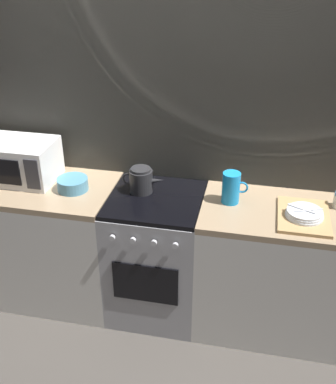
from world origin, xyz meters
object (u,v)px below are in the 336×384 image
(kettle, at_px, (141,180))
(mixing_bowl, at_px, (73,184))
(dish_pile, at_px, (304,215))
(microwave, at_px, (21,161))
(pitcher, at_px, (231,188))
(stove_unit, at_px, (156,255))

(kettle, height_order, mixing_bowl, kettle)
(kettle, relative_size, dish_pile, 0.71)
(microwave, bearing_deg, kettle, -0.31)
(pitcher, xyz_separation_m, dish_pile, (0.44, -0.10, -0.08))
(kettle, bearing_deg, dish_pile, -6.77)
(dish_pile, bearing_deg, pitcher, 166.70)
(microwave, relative_size, dish_pile, 1.15)
(stove_unit, bearing_deg, dish_pile, -3.67)
(stove_unit, bearing_deg, pitcher, 5.56)
(pitcher, bearing_deg, kettle, 178.34)
(microwave, xyz_separation_m, pitcher, (1.41, -0.02, -0.03))
(dish_pile, bearing_deg, stove_unit, 176.33)
(mixing_bowl, relative_size, dish_pile, 0.50)
(pitcher, bearing_deg, stove_unit, -174.44)
(stove_unit, height_order, mixing_bowl, mixing_bowl)
(microwave, xyz_separation_m, dish_pile, (1.85, -0.12, -0.11))
(pitcher, distance_m, dish_pile, 0.46)
(kettle, relative_size, pitcher, 1.42)
(kettle, xyz_separation_m, mixing_bowl, (-0.44, -0.07, -0.04))
(pitcher, relative_size, dish_pile, 0.50)
(microwave, distance_m, pitcher, 1.41)
(microwave, bearing_deg, stove_unit, -4.07)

